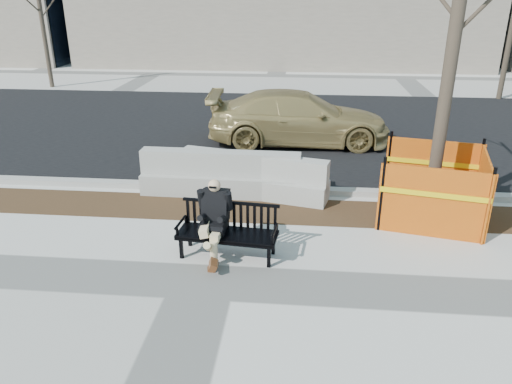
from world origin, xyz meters
TOP-DOWN VIEW (x-y plane):
  - ground at (0.00, 0.00)m, footprint 120.00×120.00m
  - mulch_strip at (0.00, 2.60)m, footprint 40.00×1.20m
  - asphalt_street at (0.00, 8.80)m, footprint 60.00×10.40m
  - curb at (0.00, 3.55)m, footprint 60.00×0.25m
  - bench at (0.25, 0.78)m, footprint 1.68×0.75m
  - seated_man at (0.03, 0.85)m, footprint 0.63×0.95m
  - tree_fence at (3.82, 2.62)m, footprint 3.26×3.26m
  - sedan at (1.27, 7.21)m, footprint 5.03×2.27m
  - jersey_barrier_left at (-0.27, 3.35)m, footprint 3.31×0.73m
  - jersey_barrier_right at (0.40, 3.37)m, footprint 3.17×1.34m
  - far_tree_left at (-9.58, 14.69)m, footprint 2.50×2.50m
  - far_tree_right at (9.00, 13.92)m, footprint 2.90×2.90m

SIDE VIEW (x-z plane):
  - ground at x=0.00m, z-range 0.00..0.00m
  - bench at x=0.25m, z-range -0.43..0.43m
  - seated_man at x=0.03m, z-range -0.63..0.63m
  - tree_fence at x=3.82m, z-range -3.42..3.42m
  - sedan at x=1.27m, z-range -0.71..0.71m
  - jersey_barrier_left at x=-0.27m, z-range -0.47..0.47m
  - jersey_barrier_right at x=0.40m, z-range -0.45..0.45m
  - far_tree_left at x=-9.58m, z-range -2.75..2.75m
  - far_tree_right at x=9.00m, z-range -3.08..3.08m
  - asphalt_street at x=0.00m, z-range 0.00..0.01m
  - mulch_strip at x=0.00m, z-range -0.01..0.01m
  - curb at x=0.00m, z-range 0.00..0.12m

